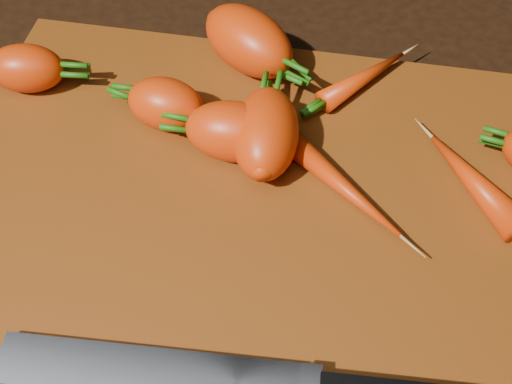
# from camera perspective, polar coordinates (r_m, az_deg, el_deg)

# --- Properties ---
(ground) EXTENTS (2.00, 2.00, 0.01)m
(ground) POSITION_cam_1_polar(r_m,az_deg,el_deg) (0.56, -0.18, -3.05)
(ground) COLOR black
(cutting_board) EXTENTS (0.50, 0.40, 0.01)m
(cutting_board) POSITION_cam_1_polar(r_m,az_deg,el_deg) (0.55, -0.19, -2.38)
(cutting_board) COLOR #883F0E
(cutting_board) RESTS_ON ground
(carrot_0) EXTENTS (0.07, 0.05, 0.04)m
(carrot_0) POSITION_cam_1_polar(r_m,az_deg,el_deg) (0.66, -17.92, 9.41)
(carrot_0) COLOR #C42B00
(carrot_0) RESTS_ON cutting_board
(carrot_1) EXTENTS (0.07, 0.05, 0.04)m
(carrot_1) POSITION_cam_1_polar(r_m,az_deg,el_deg) (0.60, -7.22, 6.98)
(carrot_1) COLOR #C42B00
(carrot_1) RESTS_ON cutting_board
(carrot_2) EXTENTS (0.11, 0.10, 0.06)m
(carrot_2) POSITION_cam_1_polar(r_m,az_deg,el_deg) (0.64, -0.60, 12.00)
(carrot_2) COLOR #C42B00
(carrot_2) RESTS_ON cutting_board
(carrot_3) EXTENTS (0.06, 0.09, 0.05)m
(carrot_3) POSITION_cam_1_polar(r_m,az_deg,el_deg) (0.56, 0.78, 4.72)
(carrot_3) COLOR #C42B00
(carrot_3) RESTS_ON cutting_board
(carrot_4) EXTENTS (0.08, 0.05, 0.05)m
(carrot_4) POSITION_cam_1_polar(r_m,az_deg,el_deg) (0.57, -1.81, 4.84)
(carrot_4) COLOR #C42B00
(carrot_4) RESTS_ON cutting_board
(carrot_6) EXTENTS (0.08, 0.09, 0.02)m
(carrot_6) POSITION_cam_1_polar(r_m,az_deg,el_deg) (0.64, 8.63, 9.04)
(carrot_6) COLOR #C42B00
(carrot_6) RESTS_ON cutting_board
(carrot_7) EXTENTS (0.11, 0.10, 0.02)m
(carrot_7) POSITION_cam_1_polar(r_m,az_deg,el_deg) (0.55, 6.88, 0.52)
(carrot_7) COLOR #C42B00
(carrot_7) RESTS_ON cutting_board
(carrot_8) EXTENTS (0.09, 0.10, 0.03)m
(carrot_8) POSITION_cam_1_polar(r_m,az_deg,el_deg) (0.57, 17.02, 0.81)
(carrot_8) COLOR #C42B00
(carrot_8) RESTS_ON cutting_board
(knife) EXTENTS (0.32, 0.05, 0.02)m
(knife) POSITION_cam_1_polar(r_m,az_deg,el_deg) (0.47, -6.33, -14.44)
(knife) COLOR gray
(knife) RESTS_ON cutting_board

